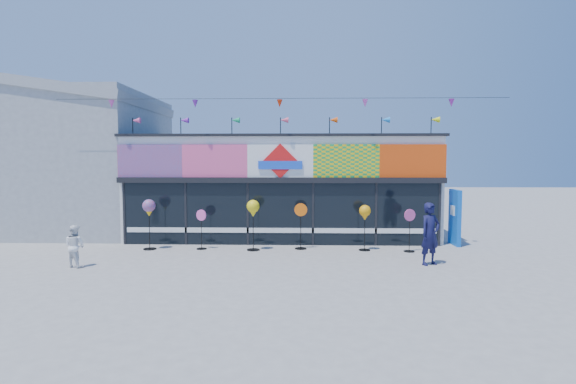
{
  "coord_description": "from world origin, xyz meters",
  "views": [
    {
      "loc": [
        0.75,
        -12.97,
        3.11
      ],
      "look_at": [
        0.32,
        2.0,
        2.06
      ],
      "focal_mm": 28.0,
      "sensor_mm": 36.0,
      "label": 1
    }
  ],
  "objects_px": {
    "spinner_0": "(149,209)",
    "spinner_5": "(410,229)",
    "blue_sign": "(455,217)",
    "spinner_2": "(253,210)",
    "spinner_4": "(365,214)",
    "child": "(75,246)",
    "spinner_1": "(201,228)",
    "spinner_3": "(301,225)",
    "adult_man": "(430,234)"
  },
  "relations": [
    {
      "from": "spinner_0",
      "to": "child",
      "type": "distance_m",
      "value": 3.06
    },
    {
      "from": "spinner_5",
      "to": "adult_man",
      "type": "bearing_deg",
      "value": -85.59
    },
    {
      "from": "blue_sign",
      "to": "adult_man",
      "type": "bearing_deg",
      "value": -118.36
    },
    {
      "from": "spinner_2",
      "to": "spinner_5",
      "type": "bearing_deg",
      "value": -1.07
    },
    {
      "from": "spinner_3",
      "to": "spinner_4",
      "type": "bearing_deg",
      "value": -5.01
    },
    {
      "from": "blue_sign",
      "to": "spinner_4",
      "type": "xyz_separation_m",
      "value": [
        -3.48,
        -1.16,
        0.24
      ]
    },
    {
      "from": "blue_sign",
      "to": "spinner_0",
      "type": "relative_size",
      "value": 1.16
    },
    {
      "from": "blue_sign",
      "to": "child",
      "type": "xyz_separation_m",
      "value": [
        -12.3,
        -3.86,
        -0.41
      ]
    },
    {
      "from": "spinner_4",
      "to": "spinner_5",
      "type": "height_order",
      "value": "spinner_4"
    },
    {
      "from": "spinner_0",
      "to": "spinner_2",
      "type": "xyz_separation_m",
      "value": [
        3.65,
        -0.05,
        -0.0
      ]
    },
    {
      "from": "spinner_1",
      "to": "child",
      "type": "bearing_deg",
      "value": -138.47
    },
    {
      "from": "spinner_4",
      "to": "spinner_1",
      "type": "bearing_deg",
      "value": 179.37
    },
    {
      "from": "spinner_1",
      "to": "spinner_2",
      "type": "relative_size",
      "value": 0.8
    },
    {
      "from": "spinner_0",
      "to": "spinner_4",
      "type": "xyz_separation_m",
      "value": [
        7.52,
        0.04,
        -0.14
      ]
    },
    {
      "from": "blue_sign",
      "to": "adult_man",
      "type": "height_order",
      "value": "blue_sign"
    },
    {
      "from": "spinner_3",
      "to": "spinner_5",
      "type": "height_order",
      "value": "spinner_3"
    },
    {
      "from": "spinner_1",
      "to": "spinner_5",
      "type": "bearing_deg",
      "value": -2.02
    },
    {
      "from": "blue_sign",
      "to": "spinner_2",
      "type": "height_order",
      "value": "blue_sign"
    },
    {
      "from": "spinner_2",
      "to": "spinner_4",
      "type": "relative_size",
      "value": 1.11
    },
    {
      "from": "spinner_0",
      "to": "child",
      "type": "height_order",
      "value": "spinner_0"
    },
    {
      "from": "adult_man",
      "to": "child",
      "type": "relative_size",
      "value": 1.5
    },
    {
      "from": "blue_sign",
      "to": "spinner_4",
      "type": "relative_size",
      "value": 1.29
    },
    {
      "from": "blue_sign",
      "to": "spinner_1",
      "type": "xyz_separation_m",
      "value": [
        -9.18,
        -1.1,
        -0.29
      ]
    },
    {
      "from": "blue_sign",
      "to": "spinner_2",
      "type": "distance_m",
      "value": 7.46
    },
    {
      "from": "spinner_0",
      "to": "child",
      "type": "xyz_separation_m",
      "value": [
        -1.31,
        -2.66,
        -0.79
      ]
    },
    {
      "from": "spinner_3",
      "to": "adult_man",
      "type": "bearing_deg",
      "value": -30.85
    },
    {
      "from": "spinner_5",
      "to": "child",
      "type": "height_order",
      "value": "spinner_5"
    },
    {
      "from": "spinner_1",
      "to": "spinner_4",
      "type": "distance_m",
      "value": 5.73
    },
    {
      "from": "spinner_2",
      "to": "child",
      "type": "xyz_separation_m",
      "value": [
        -4.96,
        -2.61,
        -0.79
      ]
    },
    {
      "from": "adult_man",
      "to": "child",
      "type": "distance_m",
      "value": 10.49
    },
    {
      "from": "spinner_3",
      "to": "child",
      "type": "relative_size",
      "value": 1.3
    },
    {
      "from": "spinner_3",
      "to": "child",
      "type": "distance_m",
      "value": 7.22
    },
    {
      "from": "spinner_1",
      "to": "child",
      "type": "relative_size",
      "value": 1.13
    },
    {
      "from": "spinner_2",
      "to": "child",
      "type": "distance_m",
      "value": 5.66
    },
    {
      "from": "spinner_0",
      "to": "child",
      "type": "relative_size",
      "value": 1.42
    },
    {
      "from": "spinner_0",
      "to": "blue_sign",
      "type": "bearing_deg",
      "value": 6.23
    },
    {
      "from": "spinner_4",
      "to": "spinner_5",
      "type": "relative_size",
      "value": 1.08
    },
    {
      "from": "spinner_3",
      "to": "spinner_4",
      "type": "xyz_separation_m",
      "value": [
        2.21,
        -0.19,
        0.41
      ]
    },
    {
      "from": "spinner_0",
      "to": "spinner_2",
      "type": "height_order",
      "value": "spinner_0"
    },
    {
      "from": "spinner_2",
      "to": "spinner_5",
      "type": "relative_size",
      "value": 1.2
    },
    {
      "from": "spinner_0",
      "to": "spinner_1",
      "type": "xyz_separation_m",
      "value": [
        1.81,
        0.1,
        -0.67
      ]
    },
    {
      "from": "spinner_1",
      "to": "child",
      "type": "height_order",
      "value": "spinner_1"
    },
    {
      "from": "blue_sign",
      "to": "spinner_0",
      "type": "bearing_deg",
      "value": -172.89
    },
    {
      "from": "blue_sign",
      "to": "child",
      "type": "relative_size",
      "value": 1.65
    },
    {
      "from": "spinner_5",
      "to": "spinner_0",
      "type": "bearing_deg",
      "value": 179.04
    },
    {
      "from": "child",
      "to": "spinner_3",
      "type": "bearing_deg",
      "value": -139.37
    },
    {
      "from": "spinner_0",
      "to": "spinner_5",
      "type": "height_order",
      "value": "spinner_0"
    },
    {
      "from": "spinner_3",
      "to": "child",
      "type": "bearing_deg",
      "value": -156.37
    },
    {
      "from": "spinner_0",
      "to": "spinner_3",
      "type": "bearing_deg",
      "value": 2.54
    },
    {
      "from": "spinner_4",
      "to": "adult_man",
      "type": "bearing_deg",
      "value": -52.08
    }
  ]
}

